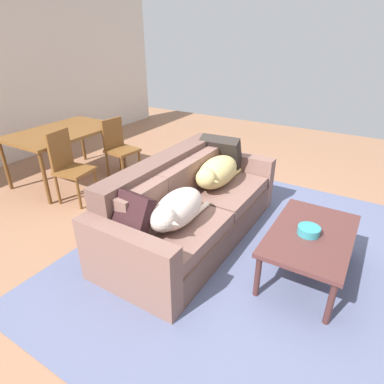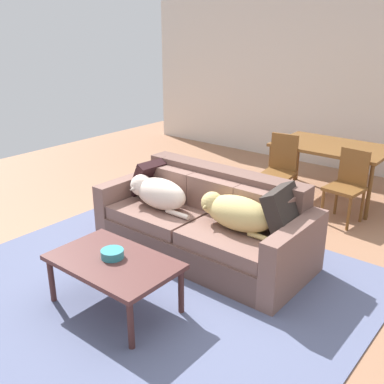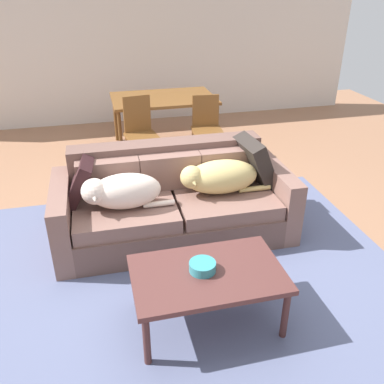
{
  "view_description": "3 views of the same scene",
  "coord_description": "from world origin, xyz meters",
  "px_view_note": "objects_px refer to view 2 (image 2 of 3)",
  "views": [
    {
      "loc": [
        -2.55,
        -1.34,
        2.02
      ],
      "look_at": [
        -0.1,
        0.15,
        0.57
      ],
      "focal_mm": 29.97,
      "sensor_mm": 36.0,
      "label": 1
    },
    {
      "loc": [
        2.49,
        -3.14,
        2.27
      ],
      "look_at": [
        -0.08,
        0.05,
        0.72
      ],
      "focal_mm": 41.85,
      "sensor_mm": 36.0,
      "label": 2
    },
    {
      "loc": [
        -0.7,
        -3.25,
        2.31
      ],
      "look_at": [
        0.08,
        -0.06,
        0.58
      ],
      "focal_mm": 38.78,
      "sensor_mm": 36.0,
      "label": 3
    }
  ],
  "objects_px": {
    "throw_pillow_by_right_arm": "(285,214)",
    "dog_on_left_cushion": "(157,192)",
    "bowl_on_coffee_table": "(112,254)",
    "coffee_table": "(114,265)",
    "couch": "(206,224)",
    "dog_on_right_cushion": "(235,212)",
    "dining_table": "(332,150)",
    "throw_pillow_by_left_arm": "(150,177)",
    "dining_chair_near_right": "(348,183)",
    "dining_chair_near_left": "(280,167)"
  },
  "relations": [
    {
      "from": "throw_pillow_by_right_arm",
      "to": "dining_table",
      "type": "distance_m",
      "value": 2.34
    },
    {
      "from": "dog_on_right_cushion",
      "to": "dining_chair_near_left",
      "type": "distance_m",
      "value": 1.91
    },
    {
      "from": "dog_on_right_cushion",
      "to": "throw_pillow_by_right_arm",
      "type": "xyz_separation_m",
      "value": [
        0.43,
        0.16,
        0.05
      ]
    },
    {
      "from": "dog_on_right_cushion",
      "to": "throw_pillow_by_right_arm",
      "type": "height_order",
      "value": "throw_pillow_by_right_arm"
    },
    {
      "from": "dog_on_right_cushion",
      "to": "dining_chair_near_right",
      "type": "relative_size",
      "value": 1.0
    },
    {
      "from": "dining_chair_near_right",
      "to": "throw_pillow_by_right_arm",
      "type": "bearing_deg",
      "value": -82.58
    },
    {
      "from": "throw_pillow_by_left_arm",
      "to": "dog_on_left_cushion",
      "type": "bearing_deg",
      "value": -35.88
    },
    {
      "from": "couch",
      "to": "throw_pillow_by_left_arm",
      "type": "bearing_deg",
      "value": 176.21
    },
    {
      "from": "throw_pillow_by_right_arm",
      "to": "dining_chair_near_left",
      "type": "relative_size",
      "value": 0.51
    },
    {
      "from": "dining_table",
      "to": "dog_on_left_cushion",
      "type": "bearing_deg",
      "value": -108.54
    },
    {
      "from": "dog_on_right_cushion",
      "to": "throw_pillow_by_right_arm",
      "type": "bearing_deg",
      "value": 20.49
    },
    {
      "from": "dog_on_left_cushion",
      "to": "throw_pillow_by_left_arm",
      "type": "distance_m",
      "value": 0.43
    },
    {
      "from": "bowl_on_coffee_table",
      "to": "coffee_table",
      "type": "bearing_deg",
      "value": -35.0
    },
    {
      "from": "throw_pillow_by_right_arm",
      "to": "dining_table",
      "type": "relative_size",
      "value": 0.32
    },
    {
      "from": "couch",
      "to": "dog_on_left_cushion",
      "type": "height_order",
      "value": "couch"
    },
    {
      "from": "dog_on_right_cushion",
      "to": "dining_table",
      "type": "height_order",
      "value": "dog_on_right_cushion"
    },
    {
      "from": "dog_on_right_cushion",
      "to": "coffee_table",
      "type": "bearing_deg",
      "value": -109.84
    },
    {
      "from": "dog_on_right_cushion",
      "to": "throw_pillow_by_right_arm",
      "type": "relative_size",
      "value": 1.85
    },
    {
      "from": "bowl_on_coffee_table",
      "to": "dining_table",
      "type": "bearing_deg",
      "value": 83.94
    },
    {
      "from": "dining_table",
      "to": "dining_chair_near_left",
      "type": "xyz_separation_m",
      "value": [
        -0.43,
        -0.61,
        -0.18
      ]
    },
    {
      "from": "couch",
      "to": "throw_pillow_by_left_arm",
      "type": "distance_m",
      "value": 0.91
    },
    {
      "from": "dining_chair_near_left",
      "to": "dining_table",
      "type": "bearing_deg",
      "value": 46.59
    },
    {
      "from": "throw_pillow_by_left_arm",
      "to": "throw_pillow_by_right_arm",
      "type": "bearing_deg",
      "value": -0.46
    },
    {
      "from": "dog_on_right_cushion",
      "to": "bowl_on_coffee_table",
      "type": "xyz_separation_m",
      "value": [
        -0.46,
        -1.13,
        -0.12
      ]
    },
    {
      "from": "throw_pillow_by_left_arm",
      "to": "throw_pillow_by_right_arm",
      "type": "distance_m",
      "value": 1.71
    },
    {
      "from": "dining_table",
      "to": "dog_on_right_cushion",
      "type": "bearing_deg",
      "value": -88.14
    },
    {
      "from": "couch",
      "to": "dining_chair_near_right",
      "type": "distance_m",
      "value": 1.92
    },
    {
      "from": "couch",
      "to": "dog_on_right_cushion",
      "type": "xyz_separation_m",
      "value": [
        0.42,
        -0.11,
        0.28
      ]
    },
    {
      "from": "couch",
      "to": "dining_chair_near_left",
      "type": "xyz_separation_m",
      "value": [
        -0.09,
        1.73,
        0.18
      ]
    },
    {
      "from": "throw_pillow_by_left_arm",
      "to": "dining_table",
      "type": "xyz_separation_m",
      "value": [
        1.2,
        2.27,
        0.05
      ]
    },
    {
      "from": "couch",
      "to": "dining_table",
      "type": "relative_size",
      "value": 1.53
    },
    {
      "from": "bowl_on_coffee_table",
      "to": "dining_chair_near_right",
      "type": "relative_size",
      "value": 0.22
    },
    {
      "from": "dog_on_left_cushion",
      "to": "throw_pillow_by_right_arm",
      "type": "height_order",
      "value": "throw_pillow_by_right_arm"
    },
    {
      "from": "throw_pillow_by_right_arm",
      "to": "dog_on_left_cushion",
      "type": "bearing_deg",
      "value": -170.02
    },
    {
      "from": "throw_pillow_by_left_arm",
      "to": "bowl_on_coffee_table",
      "type": "height_order",
      "value": "throw_pillow_by_left_arm"
    },
    {
      "from": "dining_chair_near_left",
      "to": "throw_pillow_by_left_arm",
      "type": "bearing_deg",
      "value": -122.7
    },
    {
      "from": "bowl_on_coffee_table",
      "to": "dining_table",
      "type": "distance_m",
      "value": 3.6
    },
    {
      "from": "couch",
      "to": "throw_pillow_by_right_arm",
      "type": "xyz_separation_m",
      "value": [
        0.85,
        0.05,
        0.33
      ]
    },
    {
      "from": "coffee_table",
      "to": "dining_table",
      "type": "bearing_deg",
      "value": 84.49
    },
    {
      "from": "throw_pillow_by_right_arm",
      "to": "dining_table",
      "type": "height_order",
      "value": "throw_pillow_by_right_arm"
    },
    {
      "from": "dining_chair_near_right",
      "to": "bowl_on_coffee_table",
      "type": "bearing_deg",
      "value": -99.9
    },
    {
      "from": "coffee_table",
      "to": "dining_table",
      "type": "xyz_separation_m",
      "value": [
        0.35,
        3.6,
        0.28
      ]
    },
    {
      "from": "dining_chair_near_left",
      "to": "dining_chair_near_right",
      "type": "xyz_separation_m",
      "value": [
        0.91,
        -0.01,
        -0.02
      ]
    },
    {
      "from": "coffee_table",
      "to": "dining_chair_near_left",
      "type": "distance_m",
      "value": 2.99
    },
    {
      "from": "dog_on_right_cushion",
      "to": "throw_pillow_by_left_arm",
      "type": "relative_size",
      "value": 2.06
    },
    {
      "from": "couch",
      "to": "dog_on_left_cushion",
      "type": "relative_size",
      "value": 2.77
    },
    {
      "from": "couch",
      "to": "dining_chair_near_left",
      "type": "relative_size",
      "value": 2.42
    },
    {
      "from": "dog_on_right_cushion",
      "to": "dining_chair_near_right",
      "type": "height_order",
      "value": "dining_chair_near_right"
    },
    {
      "from": "bowl_on_coffee_table",
      "to": "throw_pillow_by_right_arm",
      "type": "bearing_deg",
      "value": 55.32
    },
    {
      "from": "dog_on_right_cushion",
      "to": "dining_table",
      "type": "xyz_separation_m",
      "value": [
        -0.08,
        2.45,
        0.08
      ]
    }
  ]
}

